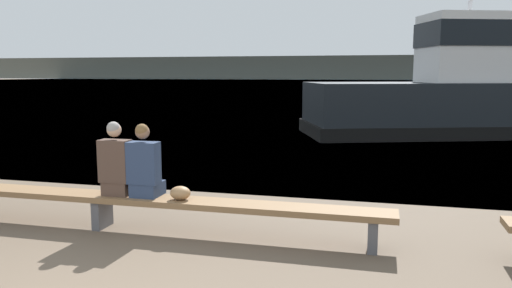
# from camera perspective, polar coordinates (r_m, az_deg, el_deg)

# --- Properties ---
(water_surface) EXTENTS (240.00, 240.00, 0.00)m
(water_surface) POSITION_cam_1_polar(r_m,az_deg,el_deg) (128.50, 13.08, 6.96)
(water_surface) COLOR teal
(water_surface) RESTS_ON ground
(far_shoreline) EXTENTS (600.00, 12.00, 7.97)m
(far_shoreline) POSITION_cam_1_polar(r_m,az_deg,el_deg) (177.18, 13.48, 8.50)
(far_shoreline) COLOR #4C4C42
(far_shoreline) RESTS_ON ground
(bench_main) EXTENTS (8.10, 0.45, 0.48)m
(bench_main) POSITION_cam_1_polar(r_m,az_deg,el_deg) (7.42, -17.22, -6.07)
(bench_main) COLOR brown
(bench_main) RESTS_ON ground
(person_left) EXTENTS (0.43, 0.41, 1.04)m
(person_left) POSITION_cam_1_polar(r_m,az_deg,el_deg) (7.19, -15.65, -2.26)
(person_left) COLOR #4C382D
(person_left) RESTS_ON bench_main
(person_right) EXTENTS (0.43, 0.41, 1.02)m
(person_right) POSITION_cam_1_polar(r_m,az_deg,el_deg) (6.99, -12.62, -2.54)
(person_right) COLOR navy
(person_right) RESTS_ON bench_main
(shopping_bag) EXTENTS (0.28, 0.23, 0.19)m
(shopping_bag) POSITION_cam_1_polar(r_m,az_deg,el_deg) (6.81, -8.65, -5.56)
(shopping_bag) COLOR #9E754C
(shopping_bag) RESTS_ON bench_main
(tugboat_red) EXTENTS (11.53, 7.14, 6.26)m
(tugboat_red) POSITION_cam_1_polar(r_m,az_deg,el_deg) (19.27, 22.65, 4.97)
(tugboat_red) COLOR black
(tugboat_red) RESTS_ON water_surface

